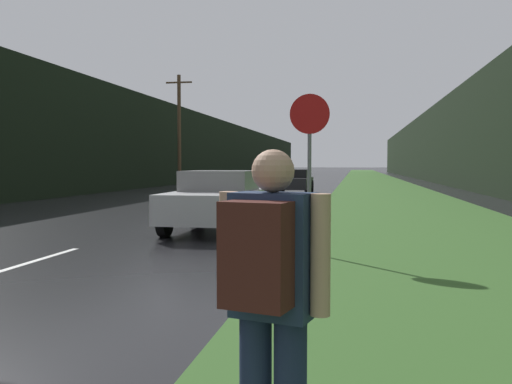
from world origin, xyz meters
name	(u,v)px	position (x,y,z in m)	size (l,w,h in m)	color
grass_verge	(379,186)	(6.99, 40.00, 0.01)	(6.00, 240.00, 0.02)	#386028
lane_stripe_b	(30,262)	(0.00, 7.44, 0.00)	(0.12, 3.00, 0.01)	silver
lane_stripe_c	(172,220)	(0.00, 14.44, 0.00)	(0.12, 3.00, 0.01)	silver
lane_stripe_d	(227,203)	(0.00, 21.44, 0.00)	(0.12, 3.00, 0.01)	silver
treeline_far_side	(196,148)	(-9.99, 50.00, 3.22)	(2.00, 140.00, 6.43)	black
treeline_near_side	(444,144)	(12.99, 50.00, 3.43)	(2.00, 140.00, 6.86)	black
utility_pole_far	(179,130)	(-6.41, 34.36, 3.93)	(1.80, 0.24, 7.60)	#4C3823
stop_sign	(309,155)	(4.47, 9.08, 1.78)	(0.71, 0.07, 2.87)	slate
hitchhiker_with_backpack	(270,296)	(4.87, 2.00, 0.97)	(0.57, 0.48, 1.69)	#1E2847
car_passing_near	(219,200)	(2.00, 12.20, 0.75)	(2.01, 4.16, 1.47)	#BCBCBC
car_passing_far	(294,181)	(2.00, 28.76, 0.71)	(1.85, 4.48, 1.35)	black
car_oncoming	(277,174)	(-2.00, 49.74, 0.69)	(2.03, 4.41, 1.33)	#BCBCBC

